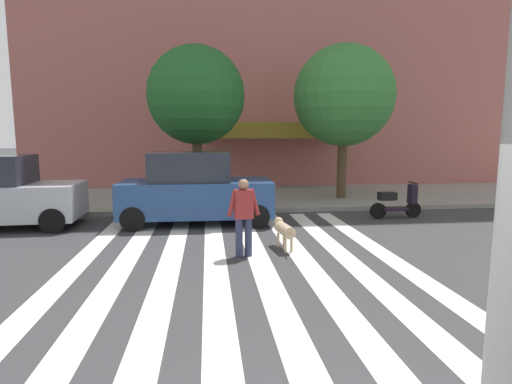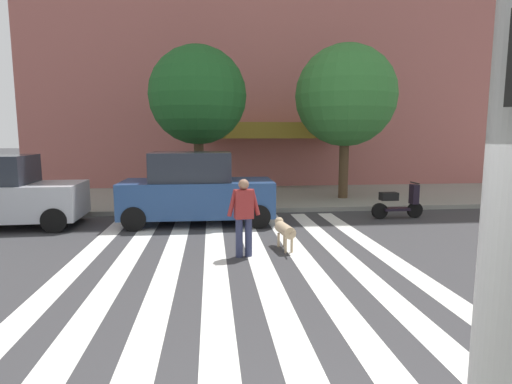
% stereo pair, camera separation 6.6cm
% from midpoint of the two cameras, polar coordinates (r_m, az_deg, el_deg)
% --- Properties ---
extents(ground_plane, '(160.00, 160.00, 0.00)m').
position_cam_midpoint_polar(ground_plane, '(8.00, 0.23, -10.55)').
color(ground_plane, '#353538').
extents(sidewalk_far, '(80.00, 6.00, 0.15)m').
position_cam_midpoint_polar(sidewalk_far, '(16.36, -3.42, -0.78)').
color(sidewalk_far, gray).
rests_on(sidewalk_far, ground_plane).
extents(crosswalk_stripes, '(6.75, 10.62, 0.01)m').
position_cam_midpoint_polar(crosswalk_stripes, '(7.97, -2.55, -10.61)').
color(crosswalk_stripes, silver).
rests_on(crosswalk_stripes, ground_plane).
extents(parked_car_behind_first, '(4.31, 1.95, 2.06)m').
position_cam_midpoint_polar(parked_car_behind_first, '(11.93, -8.61, 0.27)').
color(parked_car_behind_first, navy).
rests_on(parked_car_behind_first, ground_plane).
extents(parked_scooter, '(1.63, 0.50, 1.11)m').
position_cam_midpoint_polar(parked_scooter, '(13.30, 18.76, -1.42)').
color(parked_scooter, black).
rests_on(parked_scooter, ground_plane).
extents(street_tree_nearest, '(3.37, 3.37, 5.44)m').
position_cam_midpoint_polar(street_tree_nearest, '(14.65, -8.45, 13.08)').
color(street_tree_nearest, '#4C3823').
rests_on(street_tree_nearest, sidewalk_far).
extents(street_tree_middle, '(3.77, 3.77, 5.73)m').
position_cam_midpoint_polar(street_tree_middle, '(16.04, 11.99, 12.90)').
color(street_tree_middle, '#4C3823').
rests_on(street_tree_middle, sidewalk_far).
extents(pedestrian_dog_walker, '(0.71, 0.29, 1.64)m').
position_cam_midpoint_polar(pedestrian_dog_walker, '(8.53, -1.95, -2.97)').
color(pedestrian_dog_walker, '#282D4C').
rests_on(pedestrian_dog_walker, ground_plane).
extents(dog_on_leash, '(0.36, 1.14, 0.65)m').
position_cam_midpoint_polar(dog_on_leash, '(9.22, 3.70, -5.22)').
color(dog_on_leash, tan).
rests_on(dog_on_leash, ground_plane).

